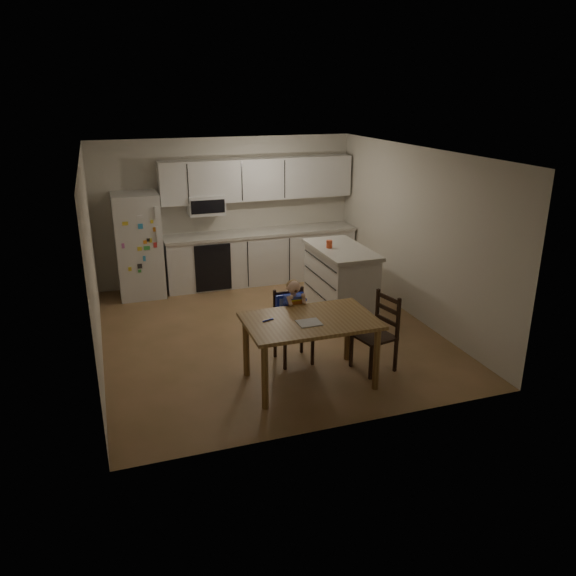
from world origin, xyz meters
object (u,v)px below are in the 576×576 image
Objects in this scene: dining_table at (310,328)px; chair_side at (381,327)px; chair_booster at (292,312)px; red_cup at (329,244)px; kitchen_island at (340,281)px; refrigerator at (139,245)px.

chair_side is (0.94, 0.07, -0.15)m from dining_table.
chair_booster reaches higher than dining_table.
red_cup is 1.94m from chair_side.
kitchen_island is 1.31× the size of chair_booster.
refrigerator is 3.16m from red_cup.
red_cup is at bearing 162.30° from kitchen_island.
chair_booster is (-1.03, -1.31, -0.44)m from red_cup.
chair_booster is at bearing 90.15° from dining_table.
chair_booster is (-1.20, -1.25, 0.13)m from kitchen_island.
red_cup is 0.08× the size of dining_table.
refrigerator reaches higher than red_cup.
chair_side is (2.53, -3.60, -0.31)m from refrigerator.
kitchen_island is 1.48× the size of chair_side.
kitchen_island is at bearing 159.28° from chair_side.
kitchen_island is 0.60m from red_cup.
refrigerator reaches higher than chair_side.
refrigerator is 1.21× the size of kitchen_island.
red_cup is at bearing 164.80° from chair_side.
kitchen_island is at bearing -17.70° from red_cup.
dining_table is (-1.20, -1.87, 0.17)m from kitchen_island.
red_cup is (2.62, -1.75, 0.24)m from refrigerator.
refrigerator is 1.58× the size of chair_booster.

